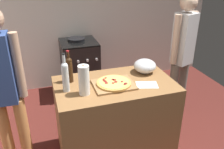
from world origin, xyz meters
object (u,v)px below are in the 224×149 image
at_px(wine_bottle_amber, 65,75).
at_px(person_in_stripes, 5,88).
at_px(wine_bottle_green, 69,68).
at_px(mixing_bowl, 145,66).
at_px(stove, 80,67).
at_px(pizza, 114,83).
at_px(person_in_red, 182,53).
at_px(paper_towel_roll, 84,80).

bearing_deg(wine_bottle_amber, person_in_stripes, 174.31).
bearing_deg(wine_bottle_green, wine_bottle_amber, -108.30).
relative_size(mixing_bowl, person_in_stripes, 0.14).
bearing_deg(mixing_bowl, stove, 110.30).
height_order(mixing_bowl, wine_bottle_amber, wine_bottle_amber).
distance_m(wine_bottle_amber, stove, 1.65).
distance_m(mixing_bowl, person_in_stripes, 1.41).
bearing_deg(wine_bottle_amber, mixing_bowl, 10.14).
bearing_deg(pizza, mixing_bowl, 24.62).
distance_m(mixing_bowl, wine_bottle_amber, 0.90).
distance_m(stove, person_in_red, 1.64).
bearing_deg(wine_bottle_amber, stove, 75.47).
bearing_deg(paper_towel_roll, stove, 81.64).
bearing_deg(person_in_red, pizza, -157.98).
height_order(mixing_bowl, stove, mixing_bowl).
bearing_deg(stove, person_in_red, -45.30).
distance_m(paper_towel_roll, person_in_stripes, 0.70).
relative_size(paper_towel_roll, person_in_stripes, 0.17).
distance_m(wine_bottle_amber, person_in_red, 1.53).
height_order(pizza, stove, pizza).
distance_m(wine_bottle_green, stove, 1.47).
distance_m(mixing_bowl, paper_towel_roll, 0.78).
bearing_deg(wine_bottle_amber, person_in_red, 14.34).
distance_m(pizza, person_in_stripes, 0.99).
distance_m(pizza, wine_bottle_green, 0.47).
distance_m(paper_towel_roll, stove, 1.71).
height_order(pizza, person_in_red, person_in_red).
xyz_separation_m(wine_bottle_green, stove, (0.33, 1.30, -0.58)).
bearing_deg(mixing_bowl, pizza, -155.38).
bearing_deg(pizza, wine_bottle_green, 151.27).
relative_size(wine_bottle_amber, stove, 0.41).
xyz_separation_m(paper_towel_roll, wine_bottle_green, (-0.09, 0.29, 0.01)).
bearing_deg(paper_towel_roll, person_in_stripes, 166.84).
bearing_deg(person_in_red, stove, 134.70).
bearing_deg(mixing_bowl, wine_bottle_amber, -169.86).
xyz_separation_m(mixing_bowl, paper_towel_roll, (-0.73, -0.26, 0.06)).
distance_m(paper_towel_roll, wine_bottle_amber, 0.19).
bearing_deg(mixing_bowl, wine_bottle_green, 178.19).
xyz_separation_m(mixing_bowl, stove, (-0.49, 1.33, -0.51)).
distance_m(pizza, wine_bottle_amber, 0.48).
distance_m(mixing_bowl, wine_bottle_green, 0.82).
distance_m(person_in_stripes, person_in_red, 2.04).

